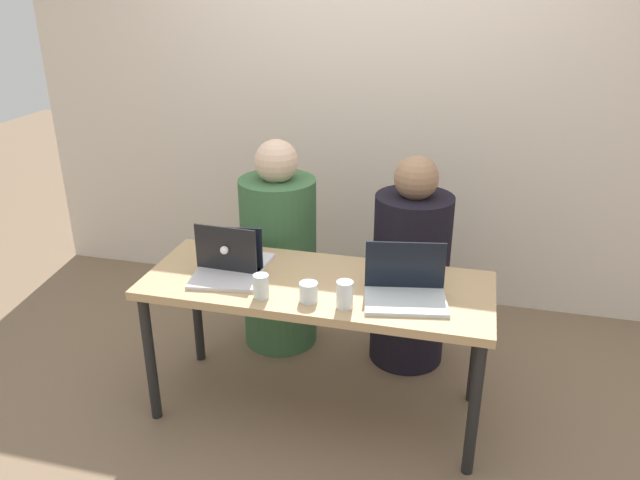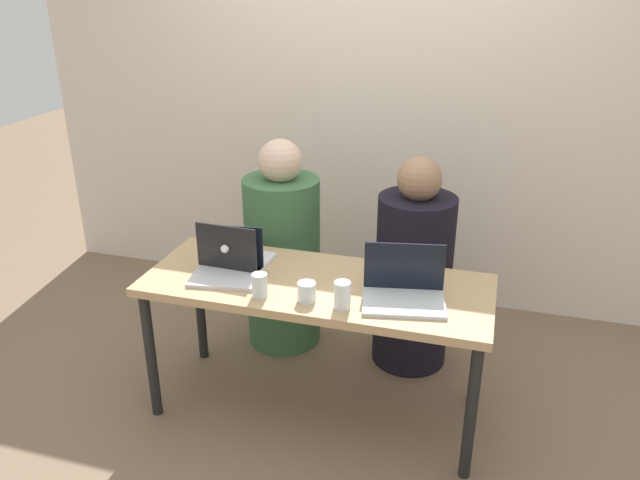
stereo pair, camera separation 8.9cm
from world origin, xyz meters
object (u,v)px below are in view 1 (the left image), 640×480
at_px(person_on_left, 279,256).
at_px(person_on_right, 410,274).
at_px(water_glass_center, 309,293).
at_px(water_glass_right, 345,296).
at_px(laptop_front_right, 405,289).
at_px(laptop_front_left, 227,268).
at_px(water_glass_left, 261,288).
at_px(laptop_back_left, 233,257).

xyz_separation_m(person_on_left, person_on_right, (0.73, 0.00, -0.02)).
relative_size(water_glass_center, water_glass_right, 0.72).
bearing_deg(laptop_front_right, person_on_right, 82.91).
bearing_deg(person_on_left, person_on_right, 176.57).
bearing_deg(laptop_front_left, water_glass_right, -22.12).
bearing_deg(water_glass_left, laptop_back_left, 131.70).
xyz_separation_m(laptop_front_left, laptop_front_right, (0.82, -0.01, 0.00)).
distance_m(person_on_left, person_on_right, 0.73).
height_order(laptop_back_left, water_glass_right, laptop_back_left).
distance_m(person_on_right, laptop_front_left, 1.03).
distance_m(laptop_front_right, water_glass_left, 0.62).
xyz_separation_m(person_on_right, laptop_front_left, (-0.78, -0.63, 0.24)).
distance_m(person_on_left, laptop_front_left, 0.66).
xyz_separation_m(laptop_back_left, water_glass_right, (0.59, -0.25, 0.00)).
xyz_separation_m(laptop_back_left, water_glass_left, (0.23, -0.26, -0.00)).
distance_m(water_glass_left, water_glass_center, 0.21).
height_order(laptop_front_left, water_glass_left, laptop_front_left).
relative_size(water_glass_left, water_glass_center, 1.24).
bearing_deg(laptop_front_left, water_glass_center, -25.20).
height_order(person_on_right, laptop_front_right, person_on_right).
xyz_separation_m(laptop_front_left, water_glass_left, (0.22, -0.15, -0.00)).
height_order(laptop_front_left, water_glass_right, laptop_front_left).
distance_m(water_glass_center, water_glass_right, 0.16).
bearing_deg(laptop_back_left, laptop_front_left, 98.20).
xyz_separation_m(laptop_front_right, water_glass_center, (-0.40, -0.12, -0.01)).
bearing_deg(person_on_right, water_glass_right, 67.88).
bearing_deg(water_glass_left, laptop_front_right, 13.05).
distance_m(person_on_left, water_glass_right, 0.96).
height_order(water_glass_center, water_glass_right, water_glass_right).
height_order(laptop_front_right, water_glass_left, laptop_front_right).
relative_size(laptop_front_left, laptop_front_right, 0.88).
bearing_deg(person_on_left, laptop_front_right, 137.36).
bearing_deg(water_glass_left, laptop_front_left, 146.07).
distance_m(person_on_right, water_glass_center, 0.86).
xyz_separation_m(laptop_back_left, laptop_front_left, (0.01, -0.11, -0.00)).
distance_m(laptop_back_left, water_glass_left, 0.34).
relative_size(person_on_left, water_glass_left, 11.21).
bearing_deg(water_glass_left, person_on_left, 102.71).
bearing_deg(laptop_front_left, laptop_back_left, 87.38).
bearing_deg(laptop_back_left, water_glass_left, 134.04).
height_order(laptop_front_right, water_glass_center, laptop_front_right).
bearing_deg(laptop_front_right, water_glass_left, -177.75).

